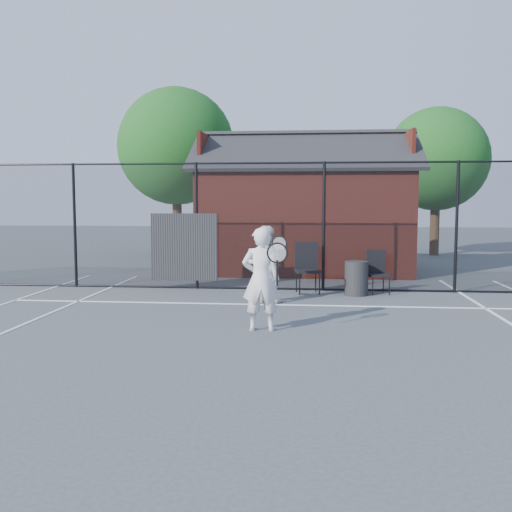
# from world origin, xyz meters

# --- Properties ---
(ground) EXTENTS (80.00, 80.00, 0.00)m
(ground) POSITION_xyz_m (0.00, 0.00, 0.00)
(ground) COLOR #41474B
(ground) RESTS_ON ground
(court_lines) EXTENTS (11.02, 18.00, 0.01)m
(court_lines) POSITION_xyz_m (0.00, -1.32, 0.01)
(court_lines) COLOR white
(court_lines) RESTS_ON ground
(fence) EXTENTS (22.04, 3.00, 3.00)m
(fence) POSITION_xyz_m (-0.30, 5.00, 1.45)
(fence) COLOR black
(fence) RESTS_ON ground
(clubhouse) EXTENTS (6.50, 4.36, 4.19)m
(clubhouse) POSITION_xyz_m (0.50, 9.00, 1.61)
(clubhouse) COLOR maroon
(clubhouse) RESTS_ON ground
(tree_left) EXTENTS (4.48, 4.48, 6.44)m
(tree_left) POSITION_xyz_m (-4.50, 13.50, 4.19)
(tree_left) COLOR #371F16
(tree_left) RESTS_ON ground
(tree_right) EXTENTS (3.97, 3.97, 5.70)m
(tree_right) POSITION_xyz_m (5.50, 14.50, 3.71)
(tree_right) COLOR #371F16
(tree_right) RESTS_ON ground
(player_front) EXTENTS (0.76, 0.57, 1.67)m
(player_front) POSITION_xyz_m (-0.07, 0.70, 0.84)
(player_front) COLOR white
(player_front) RESTS_ON ground
(player_back) EXTENTS (0.86, 0.64, 1.58)m
(player_back) POSITION_xyz_m (-0.23, 3.31, 0.79)
(player_back) COLOR silver
(player_back) RESTS_ON ground
(chair_left) EXTENTS (0.64, 0.65, 1.12)m
(chair_left) POSITION_xyz_m (0.65, 4.55, 0.56)
(chair_left) COLOR black
(chair_left) RESTS_ON ground
(chair_right) EXTENTS (0.56, 0.57, 0.96)m
(chair_right) POSITION_xyz_m (2.23, 4.60, 0.48)
(chair_right) COLOR black
(chair_right) RESTS_ON ground
(waste_bin) EXTENTS (0.55, 0.55, 0.76)m
(waste_bin) POSITION_xyz_m (1.72, 4.39, 0.38)
(waste_bin) COLOR #252525
(waste_bin) RESTS_ON ground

